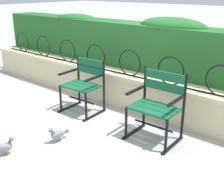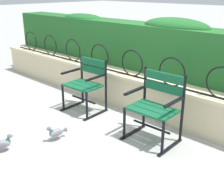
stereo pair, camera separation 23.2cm
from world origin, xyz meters
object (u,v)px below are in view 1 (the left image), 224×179
at_px(park_chair_left, 84,84).
at_px(pigeon_near_chairs, 58,134).
at_px(pigeon_far_side, 4,147).
at_px(park_chair_right, 157,104).

relative_size(park_chair_left, pigeon_near_chairs, 2.89).
distance_m(pigeon_near_chairs, pigeon_far_side, 0.67).
xyz_separation_m(park_chair_left, pigeon_far_side, (0.19, -1.56, -0.35)).
xyz_separation_m(pigeon_near_chairs, pigeon_far_side, (-0.25, -0.62, 0.00)).
height_order(pigeon_near_chairs, pigeon_far_side, same).
bearing_deg(pigeon_near_chairs, park_chair_right, 44.84).
relative_size(park_chair_left, park_chair_right, 0.94).
distance_m(park_chair_left, pigeon_far_side, 1.61).
xyz_separation_m(park_chair_left, pigeon_near_chairs, (0.44, -0.94, -0.35)).
bearing_deg(pigeon_far_side, park_chair_left, 97.04).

